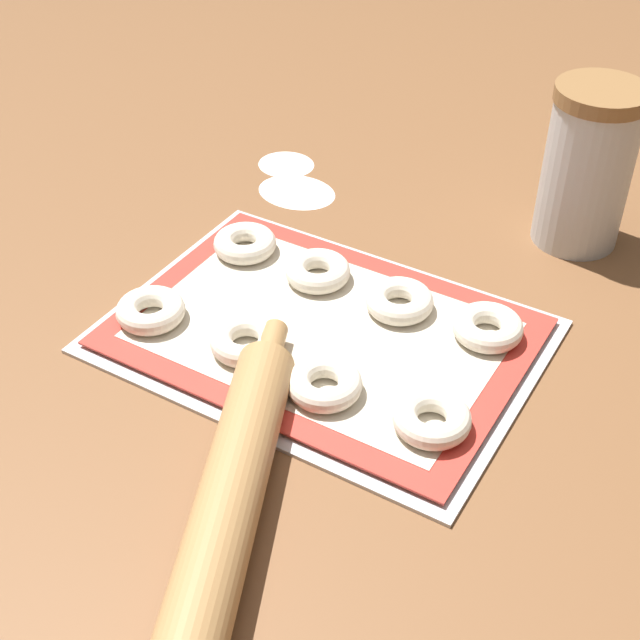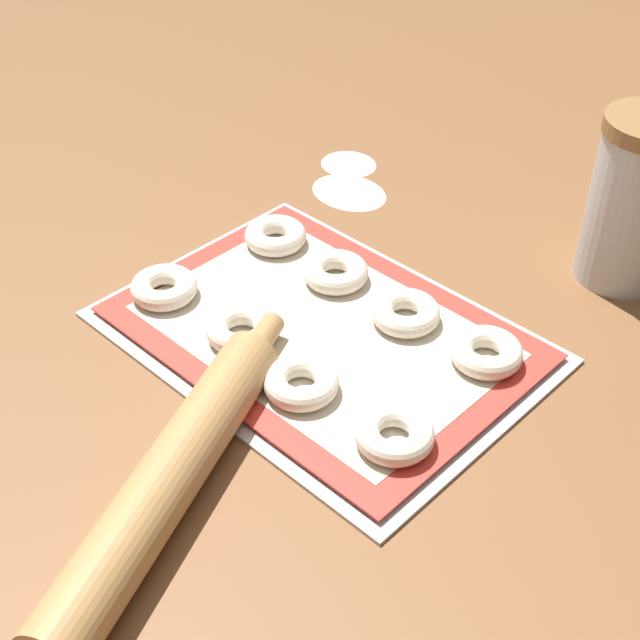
% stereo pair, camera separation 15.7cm
% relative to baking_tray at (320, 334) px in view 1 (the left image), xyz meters
% --- Properties ---
extents(ground_plane, '(2.80, 2.80, 0.00)m').
position_rel_baking_tray_xyz_m(ground_plane, '(0.00, 0.01, -0.00)').
color(ground_plane, brown).
extents(baking_tray, '(0.41, 0.30, 0.01)m').
position_rel_baking_tray_xyz_m(baking_tray, '(0.00, 0.00, 0.00)').
color(baking_tray, silver).
rests_on(baking_tray, ground_plane).
extents(baking_mat, '(0.39, 0.28, 0.00)m').
position_rel_baking_tray_xyz_m(baking_mat, '(0.00, 0.00, 0.01)').
color(baking_mat, red).
rests_on(baking_mat, baking_tray).
extents(bagel_front_far_left, '(0.07, 0.07, 0.02)m').
position_rel_baking_tray_xyz_m(bagel_front_far_left, '(-0.15, -0.07, 0.02)').
color(bagel_front_far_left, silver).
rests_on(bagel_front_far_left, baking_mat).
extents(bagel_front_mid_left, '(0.07, 0.07, 0.02)m').
position_rel_baking_tray_xyz_m(bagel_front_mid_left, '(-0.05, -0.06, 0.02)').
color(bagel_front_mid_left, silver).
rests_on(bagel_front_mid_left, baking_mat).
extents(bagel_front_mid_right, '(0.07, 0.07, 0.02)m').
position_rel_baking_tray_xyz_m(bagel_front_mid_right, '(0.05, -0.08, 0.02)').
color(bagel_front_mid_right, silver).
rests_on(bagel_front_mid_right, baking_mat).
extents(bagel_front_far_right, '(0.07, 0.07, 0.02)m').
position_rel_baking_tray_xyz_m(bagel_front_far_right, '(0.15, -0.07, 0.02)').
color(bagel_front_far_right, silver).
rests_on(bagel_front_far_right, baking_mat).
extents(bagel_back_far_left, '(0.07, 0.07, 0.02)m').
position_rel_baking_tray_xyz_m(bagel_back_far_left, '(-0.14, 0.07, 0.02)').
color(bagel_back_far_left, silver).
rests_on(bagel_back_far_left, baking_mat).
extents(bagel_back_mid_left, '(0.07, 0.07, 0.02)m').
position_rel_baking_tray_xyz_m(bagel_back_mid_left, '(-0.04, 0.07, 0.02)').
color(bagel_back_mid_left, silver).
rests_on(bagel_back_mid_left, baking_mat).
extents(bagel_back_mid_right, '(0.07, 0.07, 0.02)m').
position_rel_baking_tray_xyz_m(bagel_back_mid_right, '(0.05, 0.07, 0.02)').
color(bagel_back_mid_right, silver).
rests_on(bagel_back_mid_right, baking_mat).
extents(bagel_back_far_right, '(0.07, 0.07, 0.02)m').
position_rel_baking_tray_xyz_m(bagel_back_far_right, '(0.15, 0.07, 0.02)').
color(bagel_back_far_right, silver).
rests_on(bagel_back_far_right, baking_mat).
extents(flour_canister, '(0.10, 0.10, 0.19)m').
position_rel_baking_tray_xyz_m(flour_canister, '(0.16, 0.30, 0.09)').
color(flour_canister, silver).
rests_on(flour_canister, ground_plane).
extents(rolling_pin, '(0.19, 0.41, 0.05)m').
position_rel_baking_tray_xyz_m(rolling_pin, '(0.06, -0.24, 0.02)').
color(rolling_pin, '#AD7F4C').
rests_on(rolling_pin, ground_plane).
extents(flour_patch_near, '(0.07, 0.07, 0.00)m').
position_rel_baking_tray_xyz_m(flour_patch_near, '(-0.22, 0.28, -0.00)').
color(flour_patch_near, white).
rests_on(flour_patch_near, ground_plane).
extents(flour_patch_far, '(0.10, 0.08, 0.00)m').
position_rel_baking_tray_xyz_m(flour_patch_far, '(-0.17, 0.23, -0.00)').
color(flour_patch_far, white).
rests_on(flour_patch_far, ground_plane).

